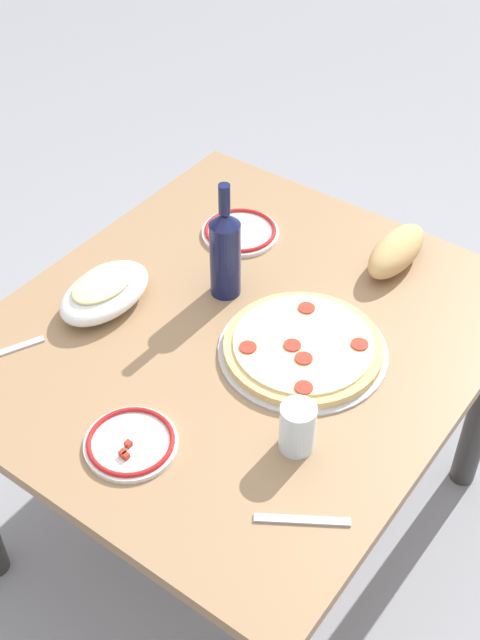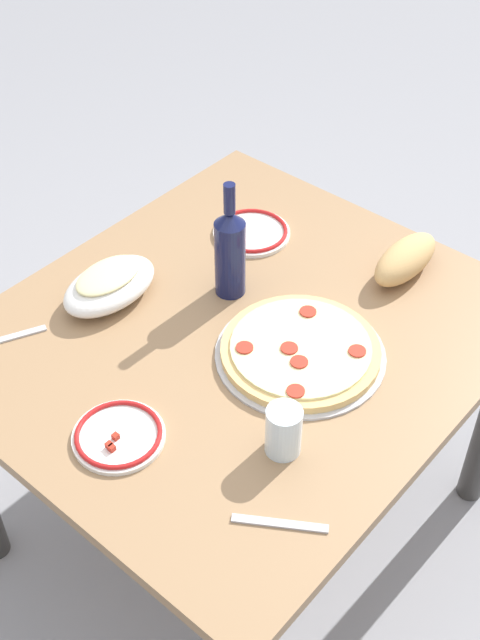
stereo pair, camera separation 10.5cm
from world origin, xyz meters
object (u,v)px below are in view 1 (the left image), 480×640
object	(u,v)px
baked_pasta_dish	(105,291)
side_plate_near	(240,232)
dining_table	(240,368)
wine_bottle	(225,251)
side_plate_far	(131,443)
bread_loaf	(396,251)
water_glass	(297,427)
pepperoni_pizza	(303,347)

from	to	relation	value
baked_pasta_dish	side_plate_near	distance (m)	0.40
dining_table	side_plate_near	bearing A→B (deg)	-143.99
wine_bottle	side_plate_near	world-z (taller)	wine_bottle
wine_bottle	side_plate_far	bearing A→B (deg)	14.98
bread_loaf	side_plate_near	bearing A→B (deg)	-72.07
wine_bottle	water_glass	world-z (taller)	wine_bottle
side_plate_far	dining_table	bearing A→B (deg)	-176.79
baked_pasta_dish	side_plate_far	bearing A→B (deg)	49.36
baked_pasta_dish	side_plate_near	xyz separation A→B (m)	(-0.39, 0.09, -0.03)
wine_bottle	side_plate_near	xyz separation A→B (m)	(-0.19, -0.10, -0.11)
baked_pasta_dish	side_plate_far	world-z (taller)	baked_pasta_dish
dining_table	bread_loaf	world-z (taller)	bread_loaf
baked_pasta_dish	water_glass	distance (m)	0.57
dining_table	baked_pasta_dish	world-z (taller)	baked_pasta_dish
wine_bottle	side_plate_near	bearing A→B (deg)	-152.65
pepperoni_pizza	side_plate_near	distance (m)	0.44
side_plate_far	bread_loaf	size ratio (longest dim) A/B	0.82
pepperoni_pizza	wine_bottle	xyz separation A→B (m)	(-0.06, -0.25, 0.10)
wine_bottle	side_plate_far	xyz separation A→B (m)	(0.47, 0.12, -0.11)
pepperoni_pizza	side_plate_far	size ratio (longest dim) A/B	2.01
side_plate_far	bread_loaf	distance (m)	0.79
pepperoni_pizza	water_glass	bearing A→B (deg)	30.11
pepperoni_pizza	bread_loaf	size ratio (longest dim) A/B	1.66
dining_table	side_plate_far	size ratio (longest dim) A/B	6.21
water_glass	side_plate_far	size ratio (longest dim) A/B	0.59
side_plate_near	bread_loaf	xyz separation A→B (m)	(-0.12, 0.37, 0.03)
dining_table	side_plate_far	xyz separation A→B (m)	(0.38, 0.02, 0.13)
side_plate_far	bread_loaf	xyz separation A→B (m)	(-0.78, 0.14, 0.03)
pepperoni_pizza	bread_loaf	xyz separation A→B (m)	(-0.38, 0.02, 0.03)
water_glass	bread_loaf	world-z (taller)	water_glass
pepperoni_pizza	water_glass	xyz separation A→B (m)	(0.22, 0.13, 0.04)
wine_bottle	dining_table	bearing A→B (deg)	50.23
dining_table	water_glass	size ratio (longest dim) A/B	10.52
wine_bottle	side_plate_near	size ratio (longest dim) A/B	1.50
bread_loaf	baked_pasta_dish	bearing A→B (deg)	-41.88
water_glass	side_plate_near	bearing A→B (deg)	-134.84
pepperoni_pizza	wine_bottle	distance (m)	0.28
water_glass	wine_bottle	bearing A→B (deg)	-126.64
baked_pasta_dish	bread_loaf	distance (m)	0.68
dining_table	bread_loaf	size ratio (longest dim) A/B	5.12
baked_pasta_dish	bread_loaf	size ratio (longest dim) A/B	1.10
pepperoni_pizza	wine_bottle	world-z (taller)	wine_bottle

